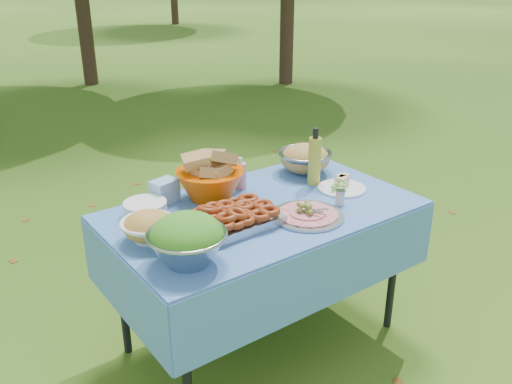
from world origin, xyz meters
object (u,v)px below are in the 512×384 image
bread_bowl (210,177)px  charcuterie_platter (308,209)px  picnic_table (262,276)px  plate_stack (145,208)px  pasta_bowl_steel (305,158)px  salad_bowl (187,239)px  oil_bottle (315,156)px

bread_bowl → charcuterie_platter: bread_bowl is taller
picnic_table → plate_stack: bearing=151.6°
pasta_bowl_steel → charcuterie_platter: pasta_bowl_steel is taller
picnic_table → salad_bowl: salad_bowl is taller
picnic_table → plate_stack: (-0.48, 0.26, 0.41)m
salad_bowl → oil_bottle: (0.94, 0.32, 0.05)m
pasta_bowl_steel → charcuterie_platter: size_ratio=0.88×
plate_stack → salad_bowl: bearing=-96.2°
plate_stack → oil_bottle: oil_bottle is taller
plate_stack → bread_bowl: bearing=-1.7°
oil_bottle → charcuterie_platter: bearing=-135.4°
plate_stack → charcuterie_platter: charcuterie_platter is taller
salad_bowl → oil_bottle: bearing=19.0°
plate_stack → bread_bowl: (0.35, -0.01, 0.08)m
plate_stack → oil_bottle: size_ratio=0.66×
salad_bowl → charcuterie_platter: salad_bowl is taller
picnic_table → pasta_bowl_steel: 0.71m
oil_bottle → pasta_bowl_steel: bearing=64.3°
salad_bowl → plate_stack: (0.05, 0.49, -0.07)m
plate_stack → pasta_bowl_steel: (0.97, -0.01, 0.05)m
pasta_bowl_steel → charcuterie_platter: (-0.37, -0.45, -0.04)m
oil_bottle → salad_bowl: bearing=-161.0°
salad_bowl → bread_bowl: bread_bowl is taller
picnic_table → bread_bowl: bearing=118.2°
bread_bowl → charcuterie_platter: (0.25, -0.45, -0.07)m
pasta_bowl_steel → oil_bottle: size_ratio=0.98×
pasta_bowl_steel → oil_bottle: (-0.08, -0.16, 0.07)m
plate_stack → pasta_bowl_steel: bearing=-0.4°
plate_stack → bread_bowl: bread_bowl is taller
salad_bowl → pasta_bowl_steel: salad_bowl is taller
bread_bowl → picnic_table: bearing=-61.8°
plate_stack → oil_bottle: 0.91m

